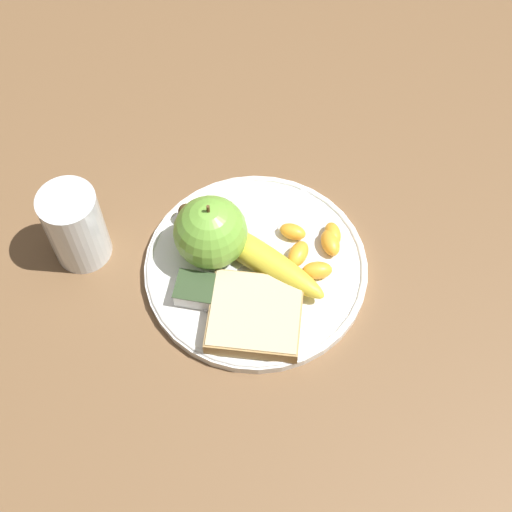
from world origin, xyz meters
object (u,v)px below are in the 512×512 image
Objects in this scene: plate at (256,267)px; bread_slice at (255,315)px; banana at (249,250)px; fork at (244,257)px; jam_packet at (197,290)px; juice_glass at (76,228)px; apple at (211,233)px.

plate is 0.07m from bread_slice.
banana is 1.05× the size of fork.
bread_slice is 0.07m from jam_packet.
juice_glass is 0.97× the size of bread_slice.
apple is 0.48× the size of banana.
bread_slice is 2.31× the size of jam_packet.
plate is 0.02m from fork.
juice_glass reaches higher than jam_packet.
plate is 0.21m from juice_glass.
banana is at bearing 123.61° from fork.
fork is (0.02, -0.01, 0.01)m from plate.
bread_slice is (-0.01, 0.07, 0.02)m from plate.
plate is 0.07m from apple.
banana is 0.08m from bread_slice.
bread_slice is at bearing 48.12° from fork.
apple reaches higher than fork.
plate is 2.43× the size of bread_slice.
apple is 0.87× the size of bread_slice.
apple is 0.05m from fork.
plate is at bearing 142.10° from banana.
bread_slice is at bearing 99.37° from plate.
jam_packet is at bearing 84.95° from apple.
apple is at bearing -173.59° from juice_glass.
apple reaches higher than juice_glass.
fork is 0.07m from jam_packet.
plate is at bearing -177.61° from juice_glass.
plate is at bearing 93.35° from fork.
juice_glass reaches higher than fork.
bread_slice is at bearing 164.47° from juice_glass.
juice_glass is 1.11× the size of apple.
plate is at bearing -80.63° from bread_slice.
plate is 1.32× the size of banana.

